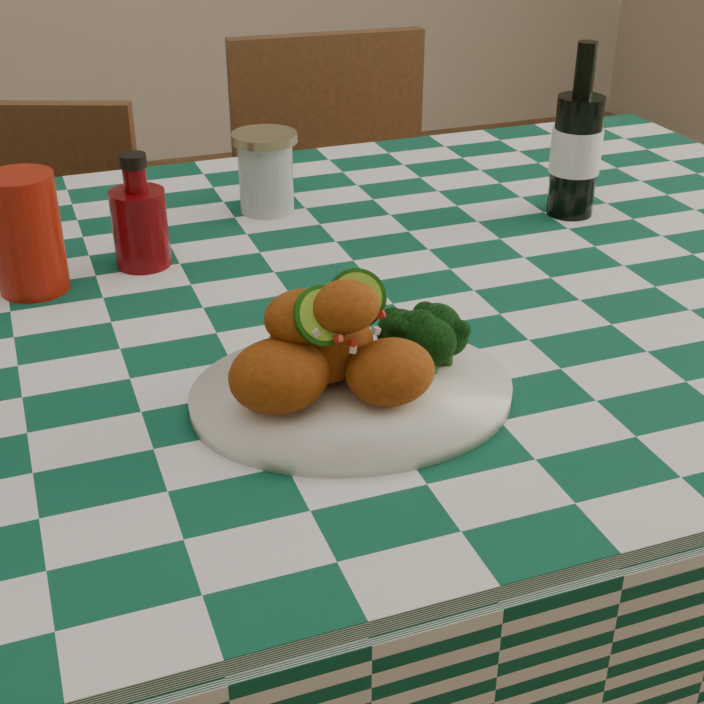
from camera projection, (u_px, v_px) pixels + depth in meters
name	position (u px, v px, depth m)	size (l,w,h in m)	color
dining_table	(299.00, 556.00, 1.33)	(1.66, 1.06, 0.79)	#0D4C35
plate	(352.00, 395.00, 0.92)	(0.31, 0.24, 0.02)	white
fried_chicken_pile	(341.00, 337.00, 0.89)	(0.17, 0.13, 0.11)	#93410E
broccoli_side	(423.00, 341.00, 0.94)	(0.07, 0.07, 0.06)	black
red_tumbler	(27.00, 234.00, 1.11)	(0.08, 0.08, 0.14)	maroon
ketchup_bottle	(138.00, 211.00, 1.18)	(0.07, 0.07, 0.14)	#5C0408
mason_jar	(266.00, 172.00, 1.35)	(0.09, 0.09, 0.11)	#B2BCBA
beer_bottle	(578.00, 131.00, 1.31)	(0.07, 0.07, 0.23)	black
wooden_chair_left	(36.00, 342.00, 1.83)	(0.37, 0.39, 0.81)	#472814
wooden_chair_right	(352.00, 272.00, 2.02)	(0.40, 0.42, 0.89)	#472814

